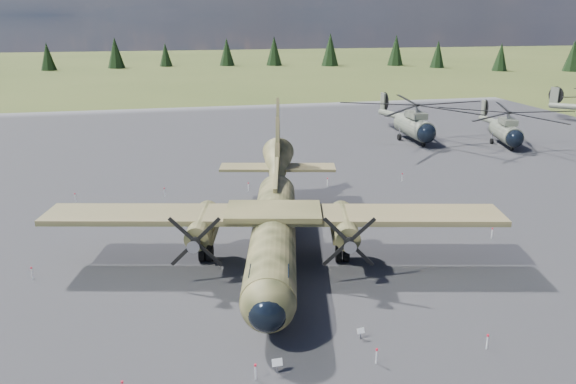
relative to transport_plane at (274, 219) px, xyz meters
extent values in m
plane|color=#4E5525|center=(0.50, 0.01, -2.90)|extent=(500.00, 500.00, 0.00)
cube|color=slate|center=(0.50, 10.01, -2.90)|extent=(120.00, 120.00, 0.04)
cylinder|color=#36391E|center=(-0.35, -1.59, -0.48)|extent=(6.97, 19.13, 2.95)
sphere|color=#36391E|center=(-2.40, -10.84, -0.48)|extent=(3.44, 3.44, 2.89)
sphere|color=black|center=(-2.52, -11.40, -0.54)|extent=(2.53, 2.53, 2.12)
cube|color=black|center=(-2.03, -9.19, 0.31)|extent=(2.42, 2.10, 0.58)
cone|color=#36391E|center=(2.33, 10.53, 0.62)|extent=(4.38, 7.68, 4.43)
cube|color=#989A9D|center=(-0.12, -0.56, -1.69)|extent=(3.31, 6.60, 0.53)
cube|color=#313E20|center=(-0.24, -1.08, 0.72)|extent=(30.56, 10.08, 0.37)
cube|color=#36391E|center=(-0.24, -1.08, 0.96)|extent=(6.98, 5.06, 0.37)
cylinder|color=#36391E|center=(-4.93, -0.36, 0.15)|extent=(2.72, 5.68, 1.58)
cube|color=#36391E|center=(-4.75, 0.46, -0.54)|extent=(2.31, 3.83, 0.84)
cone|color=gray|center=(-5.67, -3.70, 0.15)|extent=(0.99, 1.10, 0.80)
cylinder|color=black|center=(-4.75, 0.46, -2.32)|extent=(1.15, 1.33, 1.16)
cylinder|color=#36391E|center=(4.32, -2.41, 0.15)|extent=(2.72, 5.68, 1.58)
cube|color=#36391E|center=(4.50, -1.59, -0.54)|extent=(2.31, 3.83, 0.84)
cone|color=gray|center=(3.58, -5.75, 0.15)|extent=(0.99, 1.10, 0.80)
cylinder|color=black|center=(4.50, -1.59, -2.32)|extent=(1.15, 1.33, 1.16)
cube|color=#36391E|center=(1.47, 6.63, 1.25)|extent=(2.00, 7.82, 1.77)
cube|color=#313E20|center=(2.44, 11.05, 0.67)|extent=(10.36, 4.44, 0.23)
cylinder|color=gray|center=(-2.12, -9.60, -1.56)|extent=(0.18, 0.18, 0.95)
cylinder|color=black|center=(-2.12, -9.60, -2.32)|extent=(0.57, 1.04, 0.98)
cylinder|color=#66685A|center=(25.53, 33.34, -0.90)|extent=(2.83, 7.85, 2.71)
sphere|color=black|center=(25.47, 29.44, -0.95)|extent=(2.53, 2.53, 2.49)
sphere|color=#66685A|center=(25.59, 37.25, -0.90)|extent=(2.53, 2.53, 2.49)
cube|color=#66685A|center=(25.52, 32.91, 0.84)|extent=(1.90, 3.50, 0.81)
cylinder|color=gray|center=(25.52, 32.91, 1.65)|extent=(0.40, 0.40, 1.08)
cylinder|color=#66685A|center=(25.65, 41.31, -0.52)|extent=(1.06, 9.27, 1.55)
cube|color=#66685A|center=(25.72, 45.38, 0.84)|extent=(0.26, 1.52, 2.60)
cylinder|color=black|center=(26.09, 45.37, 0.84)|extent=(0.11, 2.82, 2.82)
cylinder|color=black|center=(25.48, 30.09, -2.47)|extent=(0.32, 0.74, 0.74)
cylinder|color=black|center=(24.08, 34.67, -2.47)|extent=(0.34, 0.87, 0.87)
cylinder|color=gray|center=(24.08, 34.67, -1.90)|extent=(0.15, 0.15, 1.57)
cylinder|color=black|center=(27.01, 34.62, -2.47)|extent=(0.34, 0.87, 0.87)
cylinder|color=gray|center=(27.01, 34.62, -1.90)|extent=(0.15, 0.15, 1.57)
cylinder|color=#66685A|center=(36.17, 28.48, -1.12)|extent=(4.09, 7.31, 2.40)
sphere|color=black|center=(35.29, 25.13, -1.17)|extent=(2.70, 2.70, 2.21)
sphere|color=#66685A|center=(37.06, 31.82, -1.12)|extent=(2.70, 2.70, 2.21)
cube|color=#66685A|center=(36.07, 28.10, 0.41)|extent=(2.37, 3.39, 0.72)
cylinder|color=gray|center=(36.07, 28.10, 1.14)|extent=(0.42, 0.42, 0.96)
cylinder|color=#66685A|center=(37.98, 35.31, -0.79)|extent=(2.88, 8.14, 1.38)
cube|color=#66685A|center=(38.90, 38.80, 0.41)|extent=(0.55, 1.36, 2.31)
cylinder|color=black|center=(39.22, 38.71, 0.41)|extent=(0.69, 2.43, 2.50)
cylinder|color=black|center=(35.43, 25.69, -2.52)|extent=(0.43, 0.70, 0.65)
cylinder|color=black|center=(35.21, 29.92, -2.52)|extent=(0.48, 0.82, 0.77)
cylinder|color=gray|center=(35.21, 29.92, -2.01)|extent=(0.16, 0.16, 1.39)
cylinder|color=black|center=(37.72, 29.26, -2.52)|extent=(0.48, 0.82, 0.77)
cylinder|color=gray|center=(37.72, 29.26, -2.01)|extent=(0.16, 0.16, 1.39)
cylinder|color=#66685A|center=(56.91, 41.56, -0.48)|extent=(3.54, 9.27, 1.57)
cube|color=#66685A|center=(55.75, 45.52, 0.89)|extent=(0.67, 1.54, 2.64)
cylinder|color=black|center=(56.12, 45.63, 0.89)|extent=(0.87, 2.76, 2.86)
cube|color=gray|center=(-2.41, -13.18, -2.59)|extent=(0.09, 0.09, 0.62)
cube|color=white|center=(-2.41, -13.23, -2.29)|extent=(0.51, 0.23, 0.35)
cube|color=gray|center=(2.49, -11.18, -2.65)|extent=(0.08, 0.08, 0.50)
cube|color=white|center=(2.49, -11.22, -2.41)|extent=(0.42, 0.22, 0.28)
cylinder|color=red|center=(-9.50, -13.49, -2.10)|extent=(0.12, 0.12, 0.10)
cylinder|color=white|center=(-3.50, -13.49, -2.50)|extent=(0.07, 0.07, 0.80)
cylinder|color=red|center=(-3.50, -13.49, -2.10)|extent=(0.12, 0.12, 0.10)
cylinder|color=white|center=(2.50, -13.49, -2.50)|extent=(0.07, 0.07, 0.80)
cylinder|color=red|center=(2.50, -13.49, -2.10)|extent=(0.12, 0.12, 0.10)
cylinder|color=white|center=(8.50, -13.49, -2.50)|extent=(0.07, 0.07, 0.80)
cylinder|color=red|center=(8.50, -13.49, -2.10)|extent=(0.12, 0.12, 0.10)
cylinder|color=white|center=(-15.50, 16.01, -2.50)|extent=(0.07, 0.07, 0.80)
cylinder|color=red|center=(-15.50, 16.01, -2.10)|extent=(0.12, 0.12, 0.10)
cylinder|color=white|center=(-7.50, 16.01, -2.50)|extent=(0.07, 0.07, 0.80)
cylinder|color=red|center=(-7.50, 16.01, -2.10)|extent=(0.12, 0.12, 0.10)
cylinder|color=white|center=(0.50, 16.01, -2.50)|extent=(0.07, 0.07, 0.80)
cylinder|color=red|center=(0.50, 16.01, -2.10)|extent=(0.12, 0.12, 0.10)
cylinder|color=white|center=(8.50, 16.01, -2.50)|extent=(0.07, 0.07, 0.80)
cylinder|color=red|center=(8.50, 16.01, -2.10)|extent=(0.12, 0.12, 0.10)
cylinder|color=white|center=(16.50, 16.01, -2.50)|extent=(0.07, 0.07, 0.80)
cylinder|color=red|center=(16.50, 16.01, -2.10)|extent=(0.12, 0.12, 0.10)
cylinder|color=white|center=(-16.00, 0.01, -2.50)|extent=(0.07, 0.07, 0.80)
cylinder|color=red|center=(-16.00, 0.01, -2.10)|extent=(0.12, 0.12, 0.10)
cylinder|color=white|center=(17.00, 0.01, -2.50)|extent=(0.07, 0.07, 0.80)
cylinder|color=red|center=(17.00, 0.01, -2.10)|extent=(0.12, 0.12, 0.10)
cone|color=black|center=(115.10, 116.95, 1.72)|extent=(5.17, 5.17, 9.24)
cone|color=black|center=(94.34, 122.79, 1.26)|extent=(4.66, 4.66, 8.32)
cone|color=black|center=(80.56, 137.06, 1.43)|extent=(4.85, 4.85, 8.67)
cone|color=black|center=(70.58, 148.14, 2.19)|extent=(5.71, 5.71, 10.19)
cone|color=black|center=(48.25, 151.16, 2.45)|extent=(5.99, 5.99, 10.70)
cone|color=black|center=(30.12, 156.88, 1.92)|extent=(5.40, 5.40, 9.65)
cone|color=black|center=(14.26, 159.43, 1.63)|extent=(5.07, 5.07, 9.06)
cone|color=black|center=(-6.08, 160.65, 0.90)|extent=(4.25, 4.25, 7.60)
cone|color=black|center=(-21.88, 157.53, 1.97)|extent=(5.46, 5.46, 9.75)
cone|color=black|center=(-41.83, 153.63, 1.32)|extent=(4.73, 4.73, 8.44)
camera|label=1|loc=(-6.77, -35.81, 13.48)|focal=35.00mm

